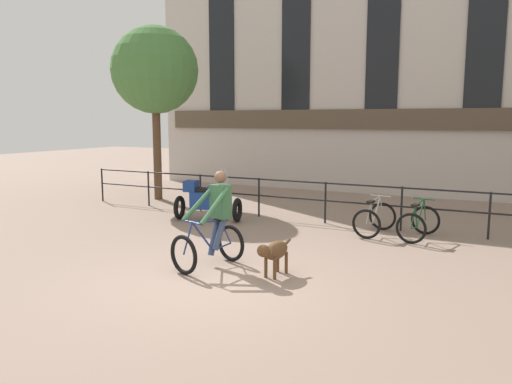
{
  "coord_description": "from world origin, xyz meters",
  "views": [
    {
      "loc": [
        4.11,
        -6.59,
        2.6
      ],
      "look_at": [
        -0.76,
        2.86,
        1.05
      ],
      "focal_mm": 35.0,
      "sensor_mm": 36.0,
      "label": 1
    }
  ],
  "objects_px": {
    "cyclist_with_bike": "(214,224)",
    "parked_motorcycle": "(207,199)",
    "parked_bicycle_near_lamp": "(375,219)",
    "dog": "(274,251)",
    "parked_bicycle_mid_left": "(418,223)"
  },
  "relations": [
    {
      "from": "cyclist_with_bike",
      "to": "parked_motorcycle",
      "type": "relative_size",
      "value": 0.95
    },
    {
      "from": "parked_motorcycle",
      "to": "parked_bicycle_near_lamp",
      "type": "distance_m",
      "value": 4.26
    },
    {
      "from": "cyclist_with_bike",
      "to": "dog",
      "type": "xyz_separation_m",
      "value": [
        1.22,
        -0.06,
        -0.33
      ]
    },
    {
      "from": "dog",
      "to": "parked_motorcycle",
      "type": "height_order",
      "value": "parked_motorcycle"
    },
    {
      "from": "cyclist_with_bike",
      "to": "parked_bicycle_near_lamp",
      "type": "xyz_separation_m",
      "value": [
        1.94,
        3.78,
        -0.41
      ]
    },
    {
      "from": "cyclist_with_bike",
      "to": "parked_bicycle_mid_left",
      "type": "bearing_deg",
      "value": 68.47
    },
    {
      "from": "parked_bicycle_mid_left",
      "to": "parked_bicycle_near_lamp",
      "type": "bearing_deg",
      "value": 7.37
    },
    {
      "from": "parked_bicycle_mid_left",
      "to": "cyclist_with_bike",
      "type": "bearing_deg",
      "value": 59.85
    },
    {
      "from": "parked_motorcycle",
      "to": "parked_bicycle_near_lamp",
      "type": "xyz_separation_m",
      "value": [
        4.24,
        0.42,
        -0.2
      ]
    },
    {
      "from": "parked_bicycle_near_lamp",
      "to": "dog",
      "type": "bearing_deg",
      "value": 85.24
    },
    {
      "from": "dog",
      "to": "parked_motorcycle",
      "type": "distance_m",
      "value": 4.91
    },
    {
      "from": "cyclist_with_bike",
      "to": "parked_bicycle_near_lamp",
      "type": "bearing_deg",
      "value": 78.82
    },
    {
      "from": "dog",
      "to": "parked_bicycle_mid_left",
      "type": "distance_m",
      "value": 4.19
    },
    {
      "from": "cyclist_with_bike",
      "to": "parked_motorcycle",
      "type": "xyz_separation_m",
      "value": [
        -2.3,
        3.35,
        -0.2
      ]
    },
    {
      "from": "parked_bicycle_near_lamp",
      "to": "parked_bicycle_mid_left",
      "type": "xyz_separation_m",
      "value": [
        0.96,
        0.0,
        0.0
      ]
    }
  ]
}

